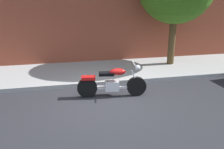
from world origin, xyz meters
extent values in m
plane|color=#28282D|center=(0.00, 0.00, 0.00)|extent=(60.00, 60.00, 0.00)
cube|color=#9F9F9F|center=(0.00, 2.96, 0.07)|extent=(23.29, 2.78, 0.14)
cylinder|color=black|center=(1.03, 0.50, 0.32)|extent=(0.65, 0.21, 0.64)
cylinder|color=black|center=(-0.56, 0.69, 0.32)|extent=(0.65, 0.21, 0.64)
cube|color=silver|center=(0.23, 0.60, 0.37)|extent=(0.47, 0.33, 0.32)
cube|color=silver|center=(0.23, 0.60, 0.30)|extent=(1.44, 0.25, 0.06)
ellipsoid|color=red|center=(0.41, 0.58, 0.84)|extent=(0.55, 0.32, 0.22)
cube|color=black|center=(0.05, 0.62, 0.78)|extent=(0.50, 0.29, 0.10)
cube|color=red|center=(-0.51, 0.69, 0.66)|extent=(0.47, 0.29, 0.10)
cylinder|color=silver|center=(0.97, 0.51, 0.60)|extent=(0.28, 0.08, 0.58)
cylinder|color=silver|center=(0.91, 0.52, 1.12)|extent=(0.12, 0.70, 0.04)
sphere|color=silver|center=(1.05, 0.50, 0.96)|extent=(0.17, 0.17, 0.17)
cylinder|color=silver|center=(0.00, 0.79, 0.27)|extent=(0.81, 0.18, 0.09)
cylinder|color=#4B371F|center=(3.44, 3.26, 1.31)|extent=(0.30, 0.30, 2.62)
camera|label=1|loc=(-1.25, -6.71, 3.35)|focal=39.87mm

